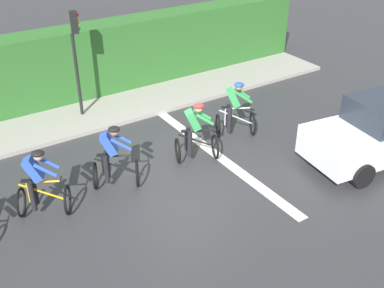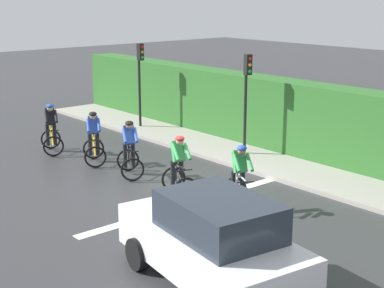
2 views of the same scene
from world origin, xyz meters
name	(u,v)px [view 2 (image 2 of 2)]	position (x,y,z in m)	size (l,w,h in m)	color
ground_plane	(173,193)	(0.00, 0.00, 0.00)	(80.00, 80.00, 0.00)	#333335
sidewalk_kerb	(234,149)	(4.22, 2.00, 0.06)	(2.80, 20.17, 0.12)	#9E998E
stone_wall_low	(252,140)	(5.12, 2.00, 0.24)	(0.44, 20.17, 0.49)	gray
hedge_wall	(259,111)	(5.42, 2.00, 1.22)	(1.10, 20.17, 2.43)	#2D6628
road_marking_stop_line	(196,202)	(0.00, -0.93, 0.00)	(7.00, 0.30, 0.01)	silver
cyclist_lead	(51,129)	(-0.51, 5.87, 0.80)	(1.04, 1.26, 1.66)	black
cyclist_second	(94,138)	(-0.10, 3.84, 0.80)	(1.11, 1.27, 1.66)	black
cyclist_mid	(130,149)	(0.00, 2.03, 0.80)	(1.10, 1.27, 1.66)	black
cyclist_fourth	(179,167)	(-0.05, -0.30, 0.80)	(1.02, 1.25, 1.66)	black
cyclist_trailing	(240,178)	(0.49, -2.01, 0.80)	(1.10, 1.27, 1.66)	black
car_white	(213,242)	(-2.68, -4.47, 0.87)	(2.31, 4.30, 1.76)	silver
traffic_light_near_crossing	(247,90)	(3.99, 1.23, 2.22)	(0.24, 0.31, 3.34)	black
traffic_light_far_junction	(140,73)	(3.77, 6.71, 2.22)	(0.21, 0.31, 3.34)	black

